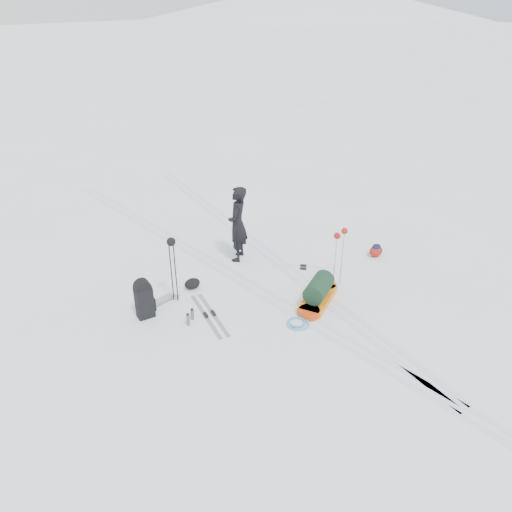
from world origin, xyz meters
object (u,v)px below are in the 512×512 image
object	(u,v)px
skier	(238,224)
pulk_sled	(318,293)
ski_poles_black	(172,250)
expedition_rucksack	(146,298)

from	to	relation	value
skier	pulk_sled	bearing A→B (deg)	52.31
ski_poles_black	pulk_sled	bearing A→B (deg)	-45.21
ski_poles_black	expedition_rucksack	bearing A→B (deg)	-176.23
expedition_rucksack	ski_poles_black	xyz separation A→B (m)	(0.76, 0.12, 0.86)
pulk_sled	expedition_rucksack	xyz separation A→B (m)	(-3.19, 1.89, 0.18)
skier	expedition_rucksack	bearing A→B (deg)	-26.05
skier	pulk_sled	distance (m)	2.83
skier	ski_poles_black	distance (m)	2.38
expedition_rucksack	ski_poles_black	distance (m)	1.15
skier	expedition_rucksack	xyz separation A→B (m)	(-3.00, -0.84, -0.56)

